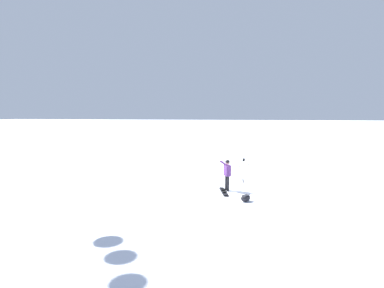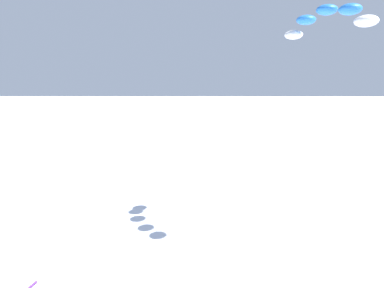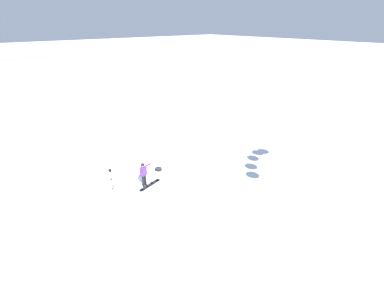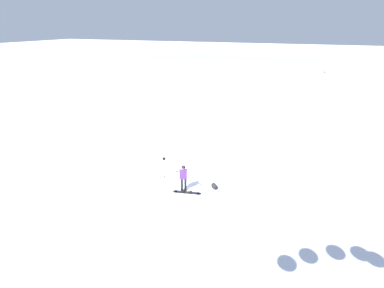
{
  "view_description": "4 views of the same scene",
  "coord_description": "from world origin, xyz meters",
  "px_view_note": "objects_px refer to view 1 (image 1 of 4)",
  "views": [
    {
      "loc": [
        -0.1,
        -14.5,
        4.19
      ],
      "look_at": [
        -2.11,
        -1.36,
        2.64
      ],
      "focal_mm": 24.94,
      "sensor_mm": 36.0,
      "label": 1
    },
    {
      "loc": [
        -6.06,
        7.98,
        8.39
      ],
      "look_at": [
        -5.99,
        -3.16,
        5.95
      ],
      "focal_mm": 27.32,
      "sensor_mm": 36.0,
      "label": 2
    },
    {
      "loc": [
        -12.61,
        5.95,
        9.61
      ],
      "look_at": [
        -3.25,
        -1.89,
        3.61
      ],
      "focal_mm": 23.41,
      "sensor_mm": 36.0,
      "label": 3
    },
    {
      "loc": [
        -14.37,
        -6.48,
        9.42
      ],
      "look_at": [
        -5.31,
        -2.84,
        5.37
      ],
      "focal_mm": 27.15,
      "sensor_mm": 36.0,
      "label": 4
    }
  ],
  "objects_px": {
    "snowboarder": "(227,172)",
    "gear_bag_large": "(246,198)",
    "camera_tripod": "(244,166)",
    "snowboard": "(224,192)"
  },
  "relations": [
    {
      "from": "snowboarder",
      "to": "gear_bag_large",
      "type": "relative_size",
      "value": 2.83
    },
    {
      "from": "snowboarder",
      "to": "camera_tripod",
      "type": "relative_size",
      "value": 1.16
    },
    {
      "from": "gear_bag_large",
      "to": "snowboarder",
      "type": "bearing_deg",
      "value": 119.13
    },
    {
      "from": "gear_bag_large",
      "to": "snowboard",
      "type": "bearing_deg",
      "value": 128.12
    },
    {
      "from": "snowboarder",
      "to": "camera_tripod",
      "type": "distance_m",
      "value": 2.0
    },
    {
      "from": "gear_bag_large",
      "to": "camera_tripod",
      "type": "bearing_deg",
      "value": 89.8
    },
    {
      "from": "snowboarder",
      "to": "gear_bag_large",
      "type": "xyz_separation_m",
      "value": [
        0.92,
        -1.65,
        -0.87
      ]
    },
    {
      "from": "snowboarder",
      "to": "gear_bag_large",
      "type": "height_order",
      "value": "snowboarder"
    },
    {
      "from": "gear_bag_large",
      "to": "camera_tripod",
      "type": "relative_size",
      "value": 0.41
    },
    {
      "from": "snowboard",
      "to": "snowboarder",
      "type": "bearing_deg",
      "value": 61.33
    }
  ]
}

